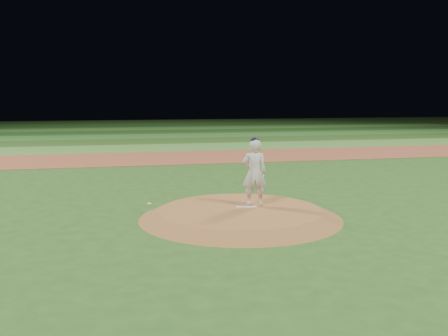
% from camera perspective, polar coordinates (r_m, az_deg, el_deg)
% --- Properties ---
extents(ground, '(120.00, 120.00, 0.00)m').
position_cam_1_polar(ground, '(13.68, 1.87, -5.72)').
color(ground, '#26511A').
rests_on(ground, ground).
extents(infield_dirt_band, '(70.00, 6.00, 0.02)m').
position_cam_1_polar(infield_dirt_band, '(27.25, -5.63, 1.20)').
color(infield_dirt_band, brown).
rests_on(infield_dirt_band, ground).
extents(outfield_stripe_0, '(70.00, 5.00, 0.02)m').
position_cam_1_polar(outfield_stripe_0, '(32.68, -6.85, 2.33)').
color(outfield_stripe_0, '#427C2D').
rests_on(outfield_stripe_0, ground).
extents(outfield_stripe_1, '(70.00, 5.00, 0.02)m').
position_cam_1_polar(outfield_stripe_1, '(37.64, -7.66, 3.07)').
color(outfield_stripe_1, '#244A17').
rests_on(outfield_stripe_1, ground).
extents(outfield_stripe_2, '(70.00, 5.00, 0.02)m').
position_cam_1_polar(outfield_stripe_2, '(42.60, -8.28, 3.64)').
color(outfield_stripe_2, '#2E6625').
rests_on(outfield_stripe_2, ground).
extents(outfield_stripe_3, '(70.00, 5.00, 0.02)m').
position_cam_1_polar(outfield_stripe_3, '(47.58, -8.77, 4.09)').
color(outfield_stripe_3, '#1A4516').
rests_on(outfield_stripe_3, ground).
extents(outfield_stripe_4, '(70.00, 5.00, 0.02)m').
position_cam_1_polar(outfield_stripe_4, '(52.55, -9.17, 4.45)').
color(outfield_stripe_4, '#366B27').
rests_on(outfield_stripe_4, ground).
extents(outfield_stripe_5, '(70.00, 5.00, 0.02)m').
position_cam_1_polar(outfield_stripe_5, '(57.54, -9.50, 4.76)').
color(outfield_stripe_5, '#1A4D18').
rests_on(outfield_stripe_5, ground).
extents(pitchers_mound, '(5.50, 5.50, 0.25)m').
position_cam_1_polar(pitchers_mound, '(13.65, 1.88, -5.21)').
color(pitchers_mound, '#945D2D').
rests_on(pitchers_mound, ground).
extents(pitching_rubber, '(0.60, 0.23, 0.03)m').
position_cam_1_polar(pitching_rubber, '(13.77, 2.56, -4.50)').
color(pitching_rubber, silver).
rests_on(pitching_rubber, pitchers_mound).
extents(rosin_bag, '(0.13, 0.13, 0.07)m').
position_cam_1_polar(rosin_bag, '(14.24, -8.53, -4.07)').
color(rosin_bag, beige).
rests_on(rosin_bag, pitchers_mound).
extents(pitcher_on_mound, '(0.75, 0.57, 1.92)m').
position_cam_1_polar(pitcher_on_mound, '(13.90, 3.49, -0.50)').
color(pitcher_on_mound, silver).
rests_on(pitcher_on_mound, pitchers_mound).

